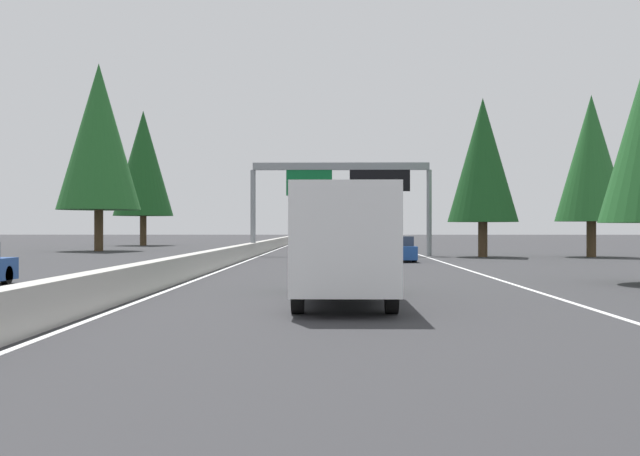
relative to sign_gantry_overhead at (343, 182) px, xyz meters
name	(u,v)px	position (x,y,z in m)	size (l,w,h in m)	color
ground_plane	(268,252)	(9.28, 6.03, -5.17)	(320.00, 320.00, 0.00)	#2D2D30
median_barrier	(281,242)	(29.28, 6.33, -4.72)	(180.00, 0.56, 0.90)	#ADAAA3
shoulder_stripe_right	(399,248)	(19.28, -5.49, -5.17)	(160.00, 0.16, 0.01)	silver
shoulder_stripe_median	(280,248)	(19.28, 5.78, -5.17)	(160.00, 0.16, 0.01)	silver
sign_gantry_overhead	(343,182)	(0.00, 0.00, 0.00)	(0.50, 12.68, 6.50)	gray
box_truck_mid_center	(343,241)	(-34.18, 0.41, -3.56)	(8.50, 2.40, 2.95)	white
sedan_far_right	(398,250)	(-9.16, -3.08, -4.49)	(4.40, 1.80, 1.47)	#1E4793
bus_distant_b	(335,230)	(22.34, 0.55, -3.46)	(11.50, 2.55, 3.10)	white
sedan_near_right	(335,236)	(70.11, 0.50, -4.49)	(4.40, 1.80, 1.47)	slate
conifer_right_near	(591,158)	(-2.24, -16.50, 1.40)	(4.76, 4.76, 10.82)	#4C3823
conifer_right_mid	(483,160)	(-2.30, -9.27, 1.29)	(4.68, 4.68, 10.63)	#4C3823
conifer_left_mid	(99,137)	(10.48, 20.39, 4.42)	(6.94, 6.94, 15.76)	#4C3823
conifer_left_far	(143,163)	(31.18, 21.74, 3.91)	(6.57, 6.57, 14.93)	#4C3823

